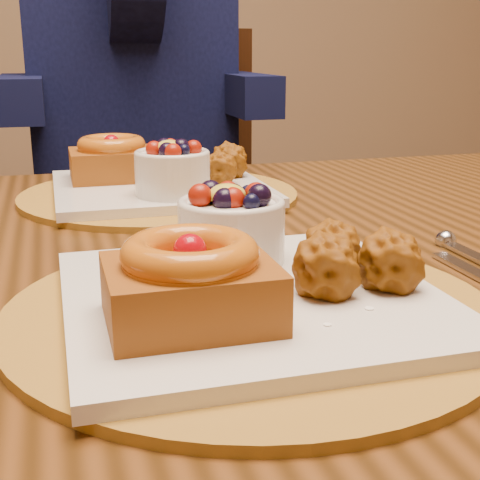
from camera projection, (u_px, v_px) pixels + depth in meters
name	position (u px, v px, depth m)	size (l,w,h in m)	color
dining_table	(194.00, 306.00, 0.74)	(1.60, 0.90, 0.76)	#311C09
place_setting_near	(246.00, 281.00, 0.51)	(0.38, 0.38, 0.09)	brown
place_setting_far	(157.00, 179.00, 0.91)	(0.38, 0.38, 0.09)	brown
chair_far	(188.00, 208.00, 1.73)	(0.56, 0.56, 1.01)	black
diner	(128.00, 30.00, 1.53)	(0.57, 0.54, 0.93)	black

